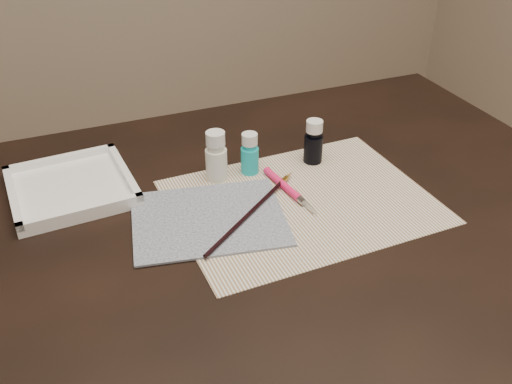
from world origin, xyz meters
name	(u,v)px	position (x,y,z in m)	size (l,w,h in m)	color
table	(256,364)	(0.00, 0.00, 0.38)	(1.30, 0.90, 0.75)	black
paper	(302,202)	(0.09, 0.01, 0.75)	(0.45, 0.34, 0.00)	silver
canvas	(209,219)	(-0.08, 0.02, 0.75)	(0.25, 0.20, 0.00)	#141F38
paint_bottle_white	(216,156)	(-0.02, 0.14, 0.80)	(0.04, 0.04, 0.10)	white
paint_bottle_cyan	(250,154)	(0.04, 0.14, 0.79)	(0.03, 0.03, 0.08)	#18BAC5
paint_bottle_navy	(314,142)	(0.17, 0.13, 0.79)	(0.04, 0.04, 0.09)	black
paintbrush	(253,210)	(0.00, 0.01, 0.76)	(0.29, 0.01, 0.01)	black
craft_knife	(290,191)	(0.08, 0.04, 0.76)	(0.17, 0.01, 0.01)	#FF1E62
palette_tray	(71,186)	(-0.28, 0.20, 0.76)	(0.21, 0.21, 0.03)	white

